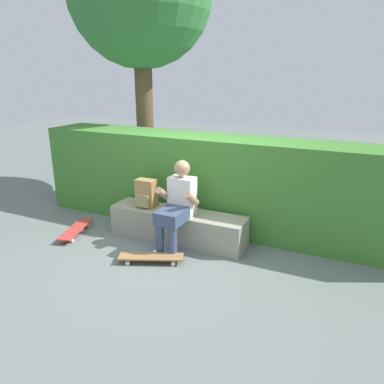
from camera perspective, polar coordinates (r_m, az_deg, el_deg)
ground_plane at (r=4.93m, az=-4.48°, el=-9.18°), size 24.00×24.00×0.00m
bench_main at (r=5.18m, az=-2.26°, el=-5.20°), size 1.94×0.46×0.42m
person_skater at (r=4.80m, az=-2.28°, el=-1.78°), size 0.49×0.62×1.17m
skateboard_near_person at (r=4.66m, az=-6.35°, el=-9.96°), size 0.81×0.50×0.09m
skateboard_beside_bench at (r=5.66m, az=-17.56°, el=-5.50°), size 0.42×0.82×0.09m
backpack_on_bench at (r=5.26m, az=-7.12°, el=-0.25°), size 0.28×0.23×0.40m
hedge_row at (r=5.47m, az=4.72°, el=1.35°), size 5.89×0.80×1.38m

